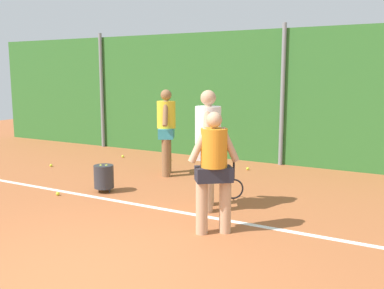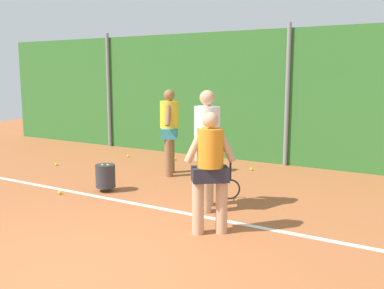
{
  "view_description": "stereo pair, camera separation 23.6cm",
  "coord_description": "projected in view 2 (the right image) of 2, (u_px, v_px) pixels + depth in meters",
  "views": [
    {
      "loc": [
        3.2,
        -3.22,
        2.15
      ],
      "look_at": [
        -0.36,
        3.14,
        0.98
      ],
      "focal_mm": 41.29,
      "sensor_mm": 36.0,
      "label": 1
    },
    {
      "loc": [
        3.4,
        -3.1,
        2.15
      ],
      "look_at": [
        -0.36,
        3.14,
        0.98
      ],
      "focal_mm": 41.29,
      "sensor_mm": 36.0,
      "label": 2
    }
  ],
  "objects": [
    {
      "name": "player_backcourt_far",
      "position": [
        169.0,
        127.0,
        9.35
      ],
      "size": [
        0.53,
        0.69,
        1.82
      ],
      "rotation": [
        0.0,
        0.0,
        5.2
      ],
      "color": "#8C603D",
      "rests_on": "ground_plane"
    },
    {
      "name": "tennis_ball_0",
      "position": [
        60.0,
        193.0,
        7.94
      ],
      "size": [
        0.07,
        0.07,
        0.07
      ],
      "primitive_type": "sphere",
      "color": "#CCDB33",
      "rests_on": "ground_plane"
    },
    {
      "name": "player_midcourt",
      "position": [
        207.0,
        143.0,
        6.94
      ],
      "size": [
        0.52,
        0.78,
        1.9
      ],
      "rotation": [
        0.0,
        0.0,
        1.98
      ],
      "color": "tan",
      "rests_on": "ground_plane"
    },
    {
      "name": "tennis_ball_6",
      "position": [
        175.0,
        159.0,
        11.05
      ],
      "size": [
        0.07,
        0.07,
        0.07
      ],
      "primitive_type": "sphere",
      "color": "#CCDB33",
      "rests_on": "ground_plane"
    },
    {
      "name": "hedge_fence_backdrop",
      "position": [
        290.0,
        98.0,
        10.35
      ],
      "size": [
        18.85,
        0.25,
        3.18
      ],
      "primitive_type": "cube",
      "color": "#33702D",
      "rests_on": "ground_plane"
    },
    {
      "name": "fence_post_left",
      "position": [
        109.0,
        91.0,
        12.96
      ],
      "size": [
        0.1,
        0.1,
        3.29
      ],
      "primitive_type": "cylinder",
      "color": "gray",
      "rests_on": "ground_plane"
    },
    {
      "name": "tennis_ball_1",
      "position": [
        56.0,
        164.0,
        10.39
      ],
      "size": [
        0.07,
        0.07,
        0.07
      ],
      "primitive_type": "sphere",
      "color": "#CCDB33",
      "rests_on": "ground_plane"
    },
    {
      "name": "ground_plane",
      "position": [
        175.0,
        223.0,
        6.44
      ],
      "size": [
        29.0,
        29.0,
        0.0
      ],
      "primitive_type": "plane",
      "color": "#A85B33"
    },
    {
      "name": "fence_post_center",
      "position": [
        287.0,
        96.0,
        10.19
      ],
      "size": [
        0.1,
        0.1,
        3.29
      ],
      "primitive_type": "cylinder",
      "color": "gray",
      "rests_on": "ground_plane"
    },
    {
      "name": "court_baseline_paint",
      "position": [
        191.0,
        214.0,
        6.81
      ],
      "size": [
        13.78,
        0.1,
        0.01
      ],
      "primitive_type": "cube",
      "color": "white",
      "rests_on": "ground_plane"
    },
    {
      "name": "tennis_ball_3",
      "position": [
        251.0,
        169.0,
        9.88
      ],
      "size": [
        0.07,
        0.07,
        0.07
      ],
      "primitive_type": "sphere",
      "color": "#CCDB33",
      "rests_on": "ground_plane"
    },
    {
      "name": "ball_hopper",
      "position": [
        105.0,
        176.0,
        8.11
      ],
      "size": [
        0.36,
        0.36,
        0.51
      ],
      "color": "#2D2D33",
      "rests_on": "ground_plane"
    },
    {
      "name": "tennis_ball_4",
      "position": [
        128.0,
        156.0,
        11.45
      ],
      "size": [
        0.07,
        0.07,
        0.07
      ],
      "primitive_type": "sphere",
      "color": "#CCDB33",
      "rests_on": "ground_plane"
    },
    {
      "name": "player_foreground_near",
      "position": [
        210.0,
        167.0,
        5.87
      ],
      "size": [
        0.6,
        0.57,
        1.66
      ],
      "rotation": [
        0.0,
        0.0,
        0.66
      ],
      "color": "tan",
      "rests_on": "ground_plane"
    }
  ]
}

